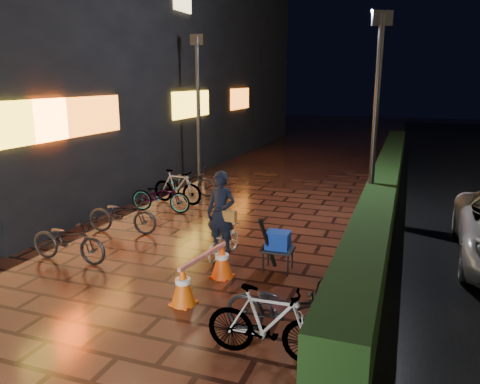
% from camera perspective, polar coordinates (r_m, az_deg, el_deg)
% --- Properties ---
extents(ground, '(80.00, 80.00, 0.00)m').
position_cam_1_polar(ground, '(8.00, -11.20, -12.27)').
color(ground, '#381911').
rests_on(ground, ground).
extents(hedge, '(0.70, 20.00, 1.00)m').
position_cam_1_polar(hedge, '(14.43, 17.36, 1.15)').
color(hedge, black).
rests_on(hedge, ground).
extents(storefront_block, '(12.09, 22.00, 9.00)m').
position_cam_1_polar(storefront_block, '(22.11, -17.89, 15.67)').
color(storefront_block, black).
rests_on(storefront_block, ground).
extents(lamp_post_hedge, '(0.46, 0.26, 4.95)m').
position_cam_1_polar(lamp_post_hedge, '(11.54, 16.24, 9.42)').
color(lamp_post_hedge, black).
rests_on(lamp_post_hedge, ground).
extents(lamp_post_sf, '(0.46, 0.13, 4.83)m').
position_cam_1_polar(lamp_post_sf, '(15.47, -5.11, 10.59)').
color(lamp_post_sf, black).
rests_on(lamp_post_sf, ground).
extents(cyclist, '(0.65, 1.26, 1.75)m').
position_cam_1_polar(cyclist, '(9.19, -2.18, -4.18)').
color(cyclist, silver).
rests_on(cyclist, ground).
extents(traffic_barrier, '(0.58, 1.57, 0.64)m').
position_cam_1_polar(traffic_barrier, '(7.95, -4.44, -9.69)').
color(traffic_barrier, '#D9520B').
rests_on(traffic_barrier, ground).
extents(cart_assembly, '(0.59, 0.61, 1.08)m').
position_cam_1_polar(cart_assembly, '(8.60, 4.54, -6.15)').
color(cart_assembly, black).
rests_on(cart_assembly, ground).
extents(parked_bikes_storefront, '(1.84, 6.28, 0.96)m').
position_cam_1_polar(parked_bikes_storefront, '(12.10, -11.00, -1.08)').
color(parked_bikes_storefront, black).
rests_on(parked_bikes_storefront, ground).
extents(parked_bikes_hedge, '(1.71, 1.10, 0.96)m').
position_cam_1_polar(parked_bikes_hedge, '(6.31, 4.41, -14.80)').
color(parked_bikes_hedge, black).
rests_on(parked_bikes_hedge, ground).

